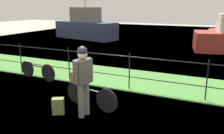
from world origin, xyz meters
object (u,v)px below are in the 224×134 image
object	(u,v)px
wooden_crate	(79,77)
terrier_dog	(80,69)
bicycle_main	(90,95)
backpack_on_paving	(58,106)
bicycle_parked	(37,70)
cyclist_person	(83,75)
moored_boat_near	(86,27)

from	to	relation	value
wooden_crate	terrier_dog	xyz separation A→B (m)	(0.02, -0.00, 0.22)
bicycle_main	backpack_on_paving	world-z (taller)	bicycle_main
terrier_dog	bicycle_parked	xyz separation A→B (m)	(-2.63, 1.27, -0.64)
bicycle_main	cyclist_person	world-z (taller)	cyclist_person
cyclist_person	backpack_on_paving	world-z (taller)	cyclist_person
cyclist_person	moored_boat_near	bearing A→B (deg)	120.91
moored_boat_near	wooden_crate	bearing A→B (deg)	-59.58
cyclist_person	bicycle_parked	size ratio (longest dim) A/B	1.01
terrier_dog	cyclist_person	world-z (taller)	cyclist_person
wooden_crate	backpack_on_paving	bearing A→B (deg)	-103.25
cyclist_person	bicycle_parked	xyz separation A→B (m)	(-3.05, 1.79, -0.68)
terrier_dog	bicycle_parked	world-z (taller)	terrier_dog
terrier_dog	moored_boat_near	xyz separation A→B (m)	(-6.64, 11.27, -0.06)
backpack_on_paving	bicycle_parked	world-z (taller)	bicycle_parked
bicycle_main	bicycle_parked	distance (m)	3.23
backpack_on_paving	wooden_crate	bearing A→B (deg)	-133.32
bicycle_main	cyclist_person	size ratio (longest dim) A/B	0.94
bicycle_main	terrier_dog	bearing A→B (deg)	171.03
bicycle_parked	wooden_crate	bearing A→B (deg)	-25.95
bicycle_main	wooden_crate	distance (m)	0.55
cyclist_person	moored_boat_near	distance (m)	13.75
moored_boat_near	terrier_dog	bearing A→B (deg)	-59.50
bicycle_parked	cyclist_person	bearing A→B (deg)	-30.45
wooden_crate	bicycle_parked	size ratio (longest dim) A/B	0.23
wooden_crate	cyclist_person	world-z (taller)	cyclist_person
backpack_on_paving	terrier_dog	bearing A→B (deg)	-135.25
bicycle_parked	moored_boat_near	xyz separation A→B (m)	(-4.02, 10.00, 0.58)
wooden_crate	backpack_on_paving	distance (m)	0.92
wooden_crate	backpack_on_paving	world-z (taller)	wooden_crate
cyclist_person	moored_boat_near	size ratio (longest dim) A/B	0.31
wooden_crate	bicycle_parked	bearing A→B (deg)	154.05
terrier_dog	bicycle_parked	bearing A→B (deg)	154.20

